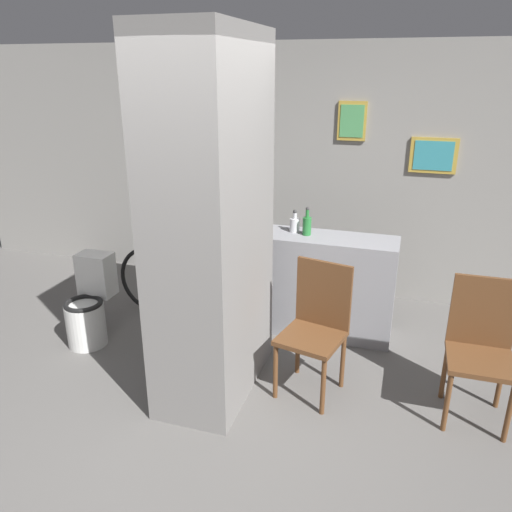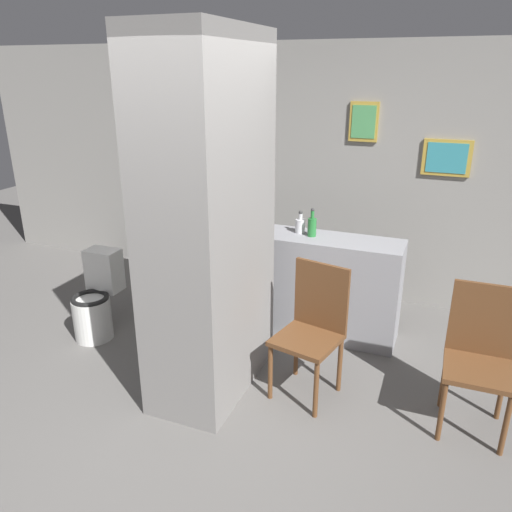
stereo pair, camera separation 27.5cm
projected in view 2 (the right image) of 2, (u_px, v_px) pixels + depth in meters
ground_plane at (177, 423)px, 3.50m from camera, size 14.00×14.00×0.00m
wall_back at (295, 172)px, 5.33m from camera, size 8.00×0.09×2.60m
pillar_center at (209, 225)px, 3.53m from camera, size 0.61×1.13×2.60m
counter_shelf at (326, 287)px, 4.55m from camera, size 1.31×0.44×0.94m
toilet at (96, 301)px, 4.57m from camera, size 0.34×0.50×0.79m
chair_near_pillar at (313, 325)px, 3.70m from camera, size 0.52×0.52×1.01m
chair_by_doorway at (480, 353)px, 3.34m from camera, size 0.44×0.44×1.01m
bicycle at (202, 283)px, 4.88m from camera, size 1.64×0.42×0.76m
bottle_tall at (312, 226)px, 4.41m from camera, size 0.08×0.08×0.26m
bottle_short at (300, 225)px, 4.50m from camera, size 0.09×0.09×0.21m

